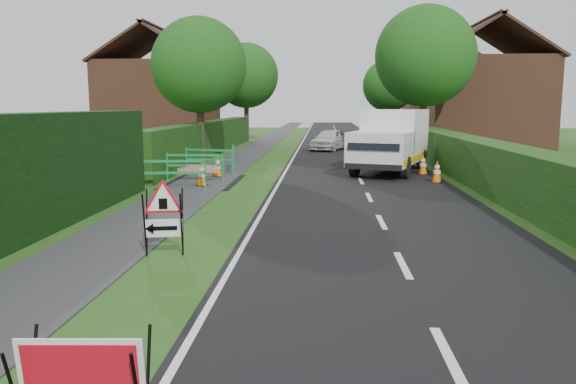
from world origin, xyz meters
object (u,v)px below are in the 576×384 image
object	(u,v)px
red_rect_sign	(82,381)
hatchback_car	(330,140)
triangle_sign	(161,212)
works_van	(391,139)

from	to	relation	value
red_rect_sign	hatchback_car	world-z (taller)	hatchback_car
red_rect_sign	triangle_sign	bearing A→B (deg)	96.33
red_rect_sign	works_van	xyz separation A→B (m)	(4.62, 18.51, 0.83)
works_van	hatchback_car	size ratio (longest dim) A/B	1.55
triangle_sign	works_van	distance (m)	14.22
works_van	hatchback_car	xyz separation A→B (m)	(-2.32, 10.97, -0.68)
red_rect_sign	works_van	size ratio (longest dim) A/B	0.18
triangle_sign	red_rect_sign	bearing A→B (deg)	-91.17
red_rect_sign	hatchback_car	distance (m)	29.57
red_rect_sign	triangle_sign	size ratio (longest dim) A/B	0.88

